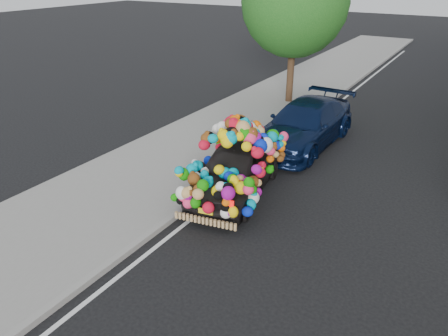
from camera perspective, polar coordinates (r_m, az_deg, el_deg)
The scene contains 6 objects.
ground at distance 9.58m, azimuth 6.62°, elevation -9.20°, with size 100.00×100.00×0.00m, color black.
sidewalk at distance 11.68m, azimuth -12.83°, elevation -2.63°, with size 4.00×60.00×0.12m, color gray.
kerb at distance 10.55m, azimuth -5.04°, elevation -5.21°, with size 0.15×60.00×0.13m, color gray.
tree_near_sidewalk at distance 18.22m, azimuth 9.26°, elevation 20.54°, with size 4.20×4.20×6.13m.
plush_art_car at distance 10.97m, azimuth 1.63°, elevation 1.60°, with size 2.60×4.36×1.98m.
navy_sedan at distance 14.32m, azimuth 10.49°, elevation 5.63°, with size 1.97×4.83×1.40m, color black.
Camera 1 is at (3.13, -7.29, 5.37)m, focal length 35.00 mm.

